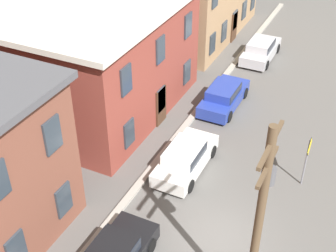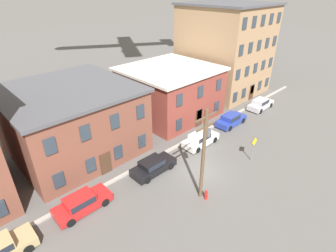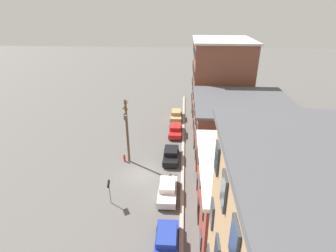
{
  "view_description": "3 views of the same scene",
  "coord_description": "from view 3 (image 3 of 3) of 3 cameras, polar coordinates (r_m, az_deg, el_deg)",
  "views": [
    {
      "loc": [
        -13.1,
        -3.99,
        15.09
      ],
      "look_at": [
        1.31,
        2.96,
        3.94
      ],
      "focal_mm": 50.0,
      "sensor_mm": 36.0,
      "label": 1
    },
    {
      "loc": [
        -16.13,
        -12.08,
        15.7
      ],
      "look_at": [
        -1.92,
        2.61,
        4.52
      ],
      "focal_mm": 28.0,
      "sensor_mm": 36.0,
      "label": 2
    },
    {
      "loc": [
        24.52,
        4.37,
        17.52
      ],
      "look_at": [
        1.42,
        2.95,
        6.84
      ],
      "focal_mm": 28.0,
      "sensor_mm": 36.0,
      "label": 3
    }
  ],
  "objects": [
    {
      "name": "caution_sign",
      "position": [
        26.08,
        -12.72,
        -12.88
      ],
      "size": [
        1.04,
        0.08,
        2.76
      ],
      "color": "slate",
      "rests_on": "ground_plane"
    },
    {
      "name": "car_white",
      "position": [
        27.02,
        -0.09,
        -13.61
      ],
      "size": [
        4.4,
        1.92,
        1.43
      ],
      "color": "silver",
      "rests_on": "ground_plane"
    },
    {
      "name": "apartment_far",
      "position": [
        23.91,
        19.6,
        -13.78
      ],
      "size": [
        11.16,
        10.65,
        6.35
      ],
      "color": "brown",
      "rests_on": "ground_plane"
    },
    {
      "name": "fire_hydrant",
      "position": [
        32.87,
        -9.46,
        -6.84
      ],
      "size": [
        0.24,
        0.34,
        0.96
      ],
      "color": "red",
      "rests_on": "ground_plane"
    },
    {
      "name": "apartment_corner",
      "position": [
        45.93,
        11.28,
        10.22
      ],
      "size": [
        11.67,
        9.53,
        12.67
      ],
      "color": "brown",
      "rests_on": "ground_plane"
    },
    {
      "name": "car_black",
      "position": [
        32.67,
        0.66,
        -6.12
      ],
      "size": [
        4.4,
        1.92,
        1.43
      ],
      "color": "black",
      "rests_on": "ground_plane"
    },
    {
      "name": "car_red",
      "position": [
        38.92,
        1.62,
        -0.78
      ],
      "size": [
        4.4,
        1.92,
        1.43
      ],
      "color": "#B21E1E",
      "rests_on": "ground_plane"
    },
    {
      "name": "apartment_midblock",
      "position": [
        35.04,
        15.5,
        0.13
      ],
      "size": [
        12.06,
        12.18,
        6.87
      ],
      "color": "brown",
      "rests_on": "ground_plane"
    },
    {
      "name": "car_tan",
      "position": [
        44.31,
        1.78,
        2.51
      ],
      "size": [
        4.4,
        1.92,
        1.43
      ],
      "color": "tan",
      "rests_on": "ground_plane"
    },
    {
      "name": "ground_plane",
      "position": [
        30.45,
        -5.47,
        -10.49
      ],
      "size": [
        200.0,
        200.0,
        0.0
      ],
      "primitive_type": "plane",
      "color": "#565451"
    },
    {
      "name": "kerb_strip",
      "position": [
        30.09,
        3.17,
        -10.7
      ],
      "size": [
        56.0,
        0.36,
        0.16
      ],
      "primitive_type": "cube",
      "color": "#9E998E",
      "rests_on": "ground_plane"
    },
    {
      "name": "utility_pole",
      "position": [
        30.84,
        -8.94,
        -0.5
      ],
      "size": [
        2.4,
        0.44,
        8.01
      ],
      "color": "brown",
      "rests_on": "ground_plane"
    },
    {
      "name": "car_blue",
      "position": [
        22.39,
        -0.3,
        -23.75
      ],
      "size": [
        4.4,
        1.92,
        1.43
      ],
      "color": "#233899",
      "rests_on": "ground_plane"
    }
  ]
}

